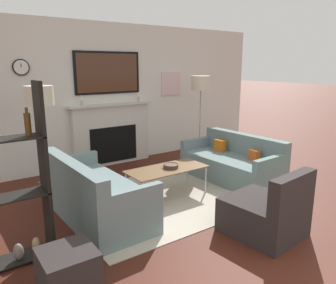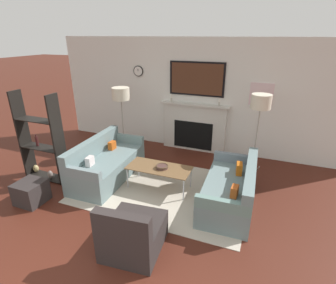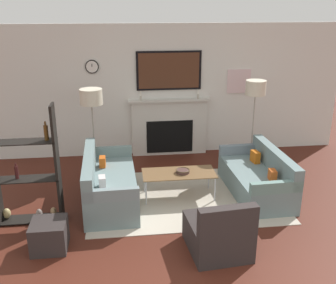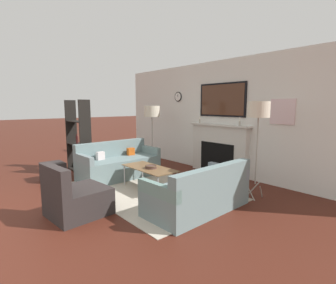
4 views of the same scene
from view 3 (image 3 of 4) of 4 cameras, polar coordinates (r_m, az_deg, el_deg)
name	(u,v)px [view 3 (image 3 of 4)]	position (r m, az deg, el deg)	size (l,w,h in m)	color
fireplace_wall	(169,97)	(8.22, 0.12, 6.60)	(7.39, 0.28, 2.70)	silver
area_rug	(184,197)	(6.65, 2.40, -7.93)	(3.13, 2.15, 0.01)	#B6AC9A
couch_left	(108,185)	(6.45, -8.69, -6.21)	(0.85, 1.82, 0.81)	slate
couch_right	(258,178)	(6.84, 12.93, -5.15)	(0.87, 1.74, 0.76)	slate
armchair	(219,234)	(5.25, 7.36, -13.09)	(0.81, 0.88, 0.80)	#2C2625
coffee_table	(179,174)	(6.48, 1.59, -4.70)	(1.20, 0.54, 0.44)	brown
decorative_bowl	(183,171)	(6.46, 2.16, -4.22)	(0.23, 0.23, 0.06)	#4A302C
floor_lamp_left	(91,98)	(7.19, -11.09, 6.31)	(0.40, 0.40, 1.64)	#9E998E
floor_lamp_right	(256,89)	(7.58, 12.60, 7.50)	(0.38, 0.38, 1.72)	#9E998E
shelf_unit	(26,173)	(5.99, -19.86, -4.27)	(0.93, 0.28, 1.78)	black
ottoman	(49,235)	(5.52, -16.84, -12.83)	(0.45, 0.45, 0.39)	#2C2625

